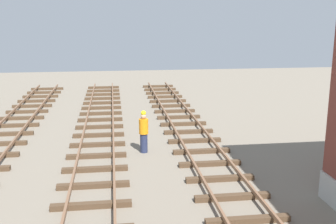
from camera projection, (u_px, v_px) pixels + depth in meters
track_worker_foreground at (144, 132)px, 17.71m from camera, size 0.40×0.40×1.87m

